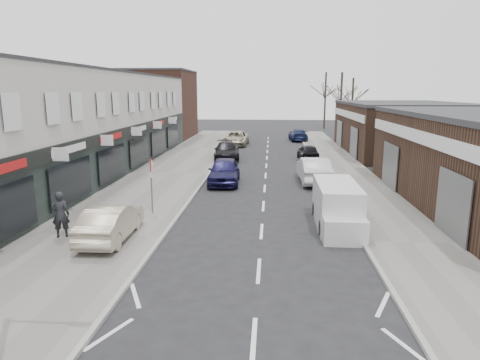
% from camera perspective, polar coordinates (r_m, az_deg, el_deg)
% --- Properties ---
extents(pavement_left, '(5.50, 64.00, 0.12)m').
position_cam_1_polar(pavement_left, '(30.50, -9.35, 0.88)').
color(pavement_left, slate).
rests_on(pavement_left, ground).
extents(pavement_right, '(3.50, 64.00, 0.12)m').
position_cam_1_polar(pavement_right, '(30.16, 14.42, 0.53)').
color(pavement_right, slate).
rests_on(pavement_right, ground).
extents(shop_terrace_left, '(8.00, 41.00, 7.10)m').
position_cam_1_polar(shop_terrace_left, '(30.07, -23.41, 6.63)').
color(shop_terrace_left, beige).
rests_on(shop_terrace_left, ground).
extents(brick_block_far, '(8.00, 10.00, 8.00)m').
position_cam_1_polar(brick_block_far, '(53.94, -10.86, 9.75)').
color(brick_block_far, '#4C2C20').
rests_on(brick_block_far, ground).
extents(right_unit_far, '(10.00, 16.00, 4.50)m').
position_cam_1_polar(right_unit_far, '(43.02, 20.70, 6.38)').
color(right_unit_far, '#3D271C').
rests_on(right_unit_far, ground).
extents(tree_far_a, '(3.60, 3.60, 8.00)m').
position_cam_1_polar(tree_far_a, '(56.08, 13.09, 5.63)').
color(tree_far_a, '#382D26').
rests_on(tree_far_a, ground).
extents(tree_far_b, '(3.60, 3.60, 7.50)m').
position_cam_1_polar(tree_far_b, '(62.39, 14.53, 6.16)').
color(tree_far_b, '#382D26').
rests_on(tree_far_b, ground).
extents(tree_far_c, '(3.60, 3.60, 8.50)m').
position_cam_1_polar(tree_far_c, '(67.85, 11.13, 6.75)').
color(tree_far_c, '#382D26').
rests_on(tree_far_c, ground).
extents(warning_sign, '(0.12, 0.80, 2.70)m').
position_cam_1_polar(warning_sign, '(20.20, -11.70, 1.38)').
color(warning_sign, slate).
rests_on(warning_sign, pavement_left).
extents(white_van, '(1.73, 4.84, 1.88)m').
position_cam_1_polar(white_van, '(18.90, 12.81, -3.46)').
color(white_van, silver).
rests_on(white_van, ground).
extents(sedan_on_pavement, '(1.56, 4.22, 1.38)m').
position_cam_1_polar(sedan_on_pavement, '(17.33, -16.84, -5.36)').
color(sedan_on_pavement, '#AFA28C').
rests_on(sedan_on_pavement, pavement_left).
extents(pedestrian, '(0.76, 0.60, 1.84)m').
position_cam_1_polar(pedestrian, '(18.15, -22.83, -4.26)').
color(pedestrian, black).
rests_on(pedestrian, pavement_left).
extents(parked_car_left_a, '(2.06, 4.75, 1.59)m').
position_cam_1_polar(parked_car_left_a, '(27.01, -2.12, 1.20)').
color(parked_car_left_a, '#15133B').
rests_on(parked_car_left_a, ground).
extents(parked_car_left_b, '(2.54, 5.28, 1.48)m').
position_cam_1_polar(parked_car_left_b, '(36.42, -1.77, 3.89)').
color(parked_car_left_b, black).
rests_on(parked_car_left_b, ground).
extents(parked_car_left_c, '(2.67, 5.38, 1.47)m').
position_cam_1_polar(parked_car_left_c, '(46.03, -0.52, 5.56)').
color(parked_car_left_c, '#ABA089').
rests_on(parked_car_left_c, ground).
extents(parked_car_right_a, '(1.91, 5.00, 1.63)m').
position_cam_1_polar(parked_car_right_a, '(27.69, 9.80, 1.34)').
color(parked_car_right_a, silver).
rests_on(parked_car_right_a, ground).
extents(parked_car_right_b, '(1.76, 3.96, 1.32)m').
position_cam_1_polar(parked_car_right_b, '(36.82, 9.07, 3.71)').
color(parked_car_right_b, black).
rests_on(parked_car_right_b, ground).
extents(parked_car_right_c, '(2.19, 4.82, 1.37)m').
position_cam_1_polar(parked_car_right_c, '(50.79, 7.75, 5.99)').
color(parked_car_right_c, '#141C41').
rests_on(parked_car_right_c, ground).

